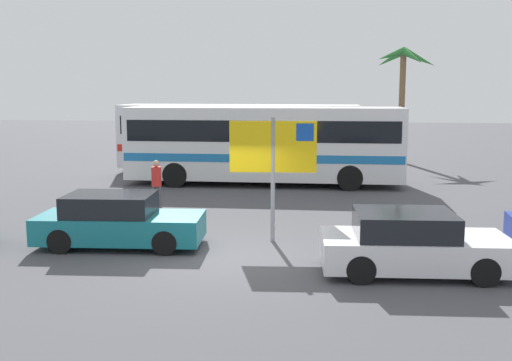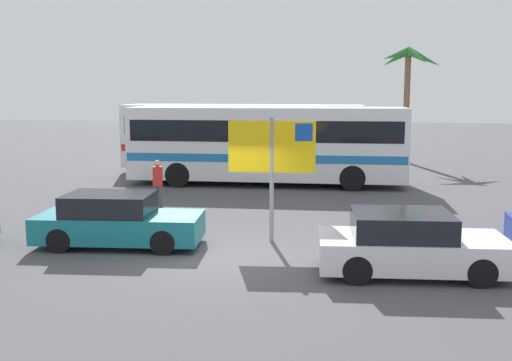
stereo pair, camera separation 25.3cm
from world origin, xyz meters
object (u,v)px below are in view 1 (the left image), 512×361
Objects in this scene: car_white at (412,244)px; pedestrian_by_bus at (156,181)px; bus_rear_coach at (239,134)px; bus_front_coach at (264,141)px; ferry_sign at (275,152)px; car_teal at (118,221)px.

pedestrian_by_bus reaches higher than car_white.
car_white is (5.95, -15.35, -1.15)m from bus_rear_coach.
bus_front_coach is 2.78× the size of car_white.
ferry_sign is at bearing 139.92° from car_white.
car_white is at bearing -68.80° from bus_rear_coach.
car_white is at bearing 48.59° from pedestrian_by_bus.
pedestrian_by_bus is (-4.15, 3.57, -1.37)m from ferry_sign.
bus_front_coach is 6.53m from pedestrian_by_bus.
bus_rear_coach is 9.57m from pedestrian_by_bus.
bus_rear_coach is (-1.57, 3.64, 0.00)m from bus_front_coach.
car_teal is at bearing 1.70° from pedestrian_by_bus.
bus_front_coach reaches higher than car_white.
bus_rear_coach is at bearing 113.33° from bus_front_coach.
pedestrian_by_bus is (-2.89, -5.80, -0.83)m from bus_front_coach.
pedestrian_by_bus is (-7.28, 5.91, 0.32)m from car_white.
bus_rear_coach is 14.04m from car_teal.
bus_rear_coach is at bearing 169.70° from pedestrian_by_bus.
car_white is 0.97× the size of car_teal.
car_teal is at bearing -94.12° from bus_rear_coach.
car_white and car_teal have the same top height.
car_teal is (-1.00, -13.96, -1.15)m from bus_rear_coach.
pedestrian_by_bus is at bearing -97.98° from bus_rear_coach.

